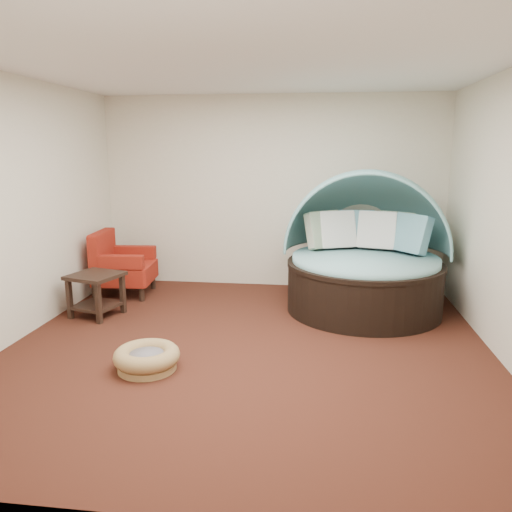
# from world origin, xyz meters

# --- Properties ---
(floor) EXTENTS (5.00, 5.00, 0.00)m
(floor) POSITION_xyz_m (0.00, 0.00, 0.00)
(floor) COLOR #451F13
(floor) RESTS_ON ground
(wall_back) EXTENTS (5.00, 0.00, 5.00)m
(wall_back) POSITION_xyz_m (0.00, 2.50, 1.40)
(wall_back) COLOR beige
(wall_back) RESTS_ON floor
(wall_front) EXTENTS (5.00, 0.00, 5.00)m
(wall_front) POSITION_xyz_m (0.00, -2.50, 1.40)
(wall_front) COLOR beige
(wall_front) RESTS_ON floor
(wall_left) EXTENTS (0.00, 5.00, 5.00)m
(wall_left) POSITION_xyz_m (-2.50, 0.00, 1.40)
(wall_left) COLOR beige
(wall_left) RESTS_ON floor
(ceiling) EXTENTS (5.00, 5.00, 0.00)m
(ceiling) POSITION_xyz_m (0.00, 0.00, 2.80)
(ceiling) COLOR white
(ceiling) RESTS_ON wall_back
(canopy_daybed) EXTENTS (2.21, 2.12, 1.79)m
(canopy_daybed) POSITION_xyz_m (1.30, 1.52, 0.83)
(canopy_daybed) COLOR black
(canopy_daybed) RESTS_ON floor
(pet_basket) EXTENTS (0.81, 0.81, 0.22)m
(pet_basket) POSITION_xyz_m (-0.86, -0.64, 0.11)
(pet_basket) COLOR olive
(pet_basket) RESTS_ON floor
(red_armchair) EXTENTS (0.83, 0.84, 0.91)m
(red_armchair) POSITION_xyz_m (-2.06, 1.71, 0.42)
(red_armchair) COLOR black
(red_armchair) RESTS_ON floor
(side_table) EXTENTS (0.69, 0.69, 0.53)m
(side_table) POSITION_xyz_m (-2.00, 0.77, 0.35)
(side_table) COLOR black
(side_table) RESTS_ON floor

